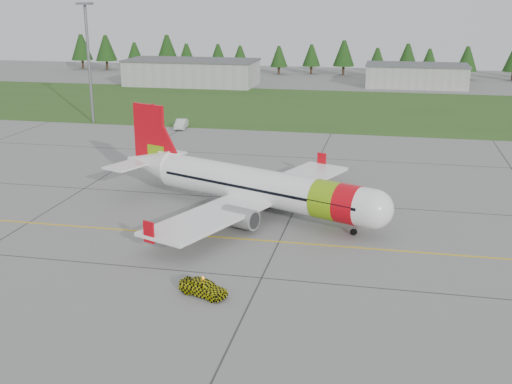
# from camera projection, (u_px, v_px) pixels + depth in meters

# --- Properties ---
(ground) EXTENTS (320.00, 320.00, 0.00)m
(ground) POSITION_uv_depth(u_px,v_px,m) (142.00, 267.00, 52.54)
(ground) COLOR gray
(ground) RESTS_ON ground
(aircraft) EXTENTS (31.20, 29.63, 9.92)m
(aircraft) POSITION_uv_depth(u_px,v_px,m) (256.00, 186.00, 64.91)
(aircraft) COLOR white
(aircraft) RESTS_ON ground
(follow_me_car) EXTENTS (1.77, 1.91, 3.83)m
(follow_me_car) POSITION_uv_depth(u_px,v_px,m) (203.00, 271.00, 47.11)
(follow_me_car) COLOR #D4D50B
(follow_me_car) RESTS_ON ground
(service_van) EXTENTS (1.86, 1.78, 4.81)m
(service_van) POSITION_uv_depth(u_px,v_px,m) (181.00, 114.00, 107.26)
(service_van) COLOR silver
(service_van) RESTS_ON ground
(grass_strip) EXTENTS (320.00, 50.00, 0.03)m
(grass_strip) POSITION_uv_depth(u_px,v_px,m) (293.00, 107.00, 129.30)
(grass_strip) COLOR #30561E
(grass_strip) RESTS_ON ground
(taxi_guideline) EXTENTS (120.00, 0.25, 0.02)m
(taxi_guideline) POSITION_uv_depth(u_px,v_px,m) (174.00, 234.00, 60.02)
(taxi_guideline) COLOR gold
(taxi_guideline) RESTS_ON ground
(hangar_west) EXTENTS (32.00, 14.00, 6.00)m
(hangar_west) POSITION_uv_depth(u_px,v_px,m) (192.00, 73.00, 160.54)
(hangar_west) COLOR #A8A8A3
(hangar_west) RESTS_ON ground
(hangar_east) EXTENTS (24.00, 12.00, 5.20)m
(hangar_east) POSITION_uv_depth(u_px,v_px,m) (416.00, 76.00, 157.33)
(hangar_east) COLOR #A8A8A3
(hangar_east) RESTS_ON ground
(floodlight_mast) EXTENTS (0.50, 0.50, 20.00)m
(floodlight_mast) POSITION_uv_depth(u_px,v_px,m) (89.00, 65.00, 110.22)
(floodlight_mast) COLOR slate
(floodlight_mast) RESTS_ON ground
(treeline) EXTENTS (160.00, 8.00, 10.00)m
(treeline) POSITION_uv_depth(u_px,v_px,m) (324.00, 57.00, 180.27)
(treeline) COLOR #1C3F14
(treeline) RESTS_ON ground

